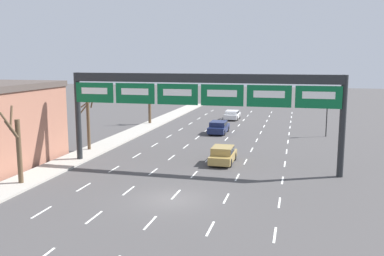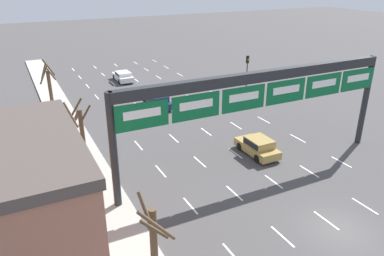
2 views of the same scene
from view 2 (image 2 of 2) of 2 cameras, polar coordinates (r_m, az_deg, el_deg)
The scene contains 10 objects.
ground_plane at distance 23.92m, azimuth 21.50°, elevation -14.26°, with size 220.00×220.00×0.00m, color #474444.
lane_dashes at distance 32.80m, azimuth 4.26°, elevation -2.12°, with size 13.32×67.00×0.01m.
sign_gantry at distance 26.34m, azimuth 10.79°, elevation 5.66°, with size 21.88×0.70×7.57m.
car_navy at distance 41.01m, azimuth -5.32°, elevation 4.19°, with size 1.96×4.50×1.44m.
car_white at distance 51.83m, azimuth -10.47°, elevation 7.80°, with size 1.92×4.26×1.31m.
car_gold at distance 30.67m, azimuth 10.01°, elevation -2.69°, with size 1.85×4.10×1.46m.
traffic_light_near_gantry at distance 46.60m, azimuth 8.44°, elevation 9.34°, with size 0.30×0.35×4.38m.
tree_bare_closest at distance 42.75m, azimuth -20.92°, elevation 6.24°, with size 1.75×1.76×5.42m.
tree_bare_second at distance 17.07m, azimuth -5.82°, elevation -17.51°, with size 1.58×1.20×5.40m.
tree_bare_third at distance 26.30m, azimuth -16.44°, elevation -1.63°, with size 1.97×2.10×5.88m.
Camera 2 is at (-15.49, -11.92, 13.79)m, focal length 35.00 mm.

